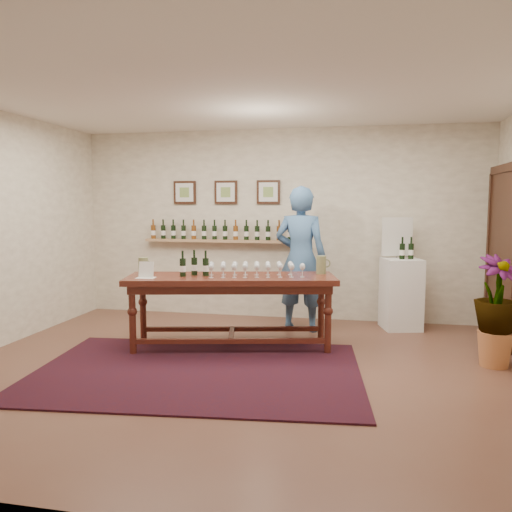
% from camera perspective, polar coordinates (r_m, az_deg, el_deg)
% --- Properties ---
extents(ground, '(6.00, 6.00, 0.00)m').
position_cam_1_polar(ground, '(5.26, -1.77, -12.91)').
color(ground, brown).
rests_on(ground, ground).
extents(room_shell, '(6.00, 6.00, 6.00)m').
position_cam_1_polar(room_shell, '(6.80, 19.60, 0.70)').
color(room_shell, '#F2E8CD').
rests_on(room_shell, ground).
extents(rug, '(3.47, 2.49, 0.02)m').
position_cam_1_polar(rug, '(5.24, -6.68, -12.92)').
color(rug, '#460F0C').
rests_on(rug, ground).
extents(tasting_table, '(2.54, 1.26, 0.86)m').
position_cam_1_polar(tasting_table, '(5.89, -2.85, -3.53)').
color(tasting_table, '#3F180F').
rests_on(tasting_table, ground).
extents(table_glasses, '(1.25, 0.54, 0.17)m').
position_cam_1_polar(table_glasses, '(5.82, -0.56, -1.50)').
color(table_glasses, silver).
rests_on(table_glasses, tasting_table).
extents(table_bottles, '(0.35, 0.27, 0.33)m').
position_cam_1_polar(table_bottles, '(5.90, -7.07, -0.64)').
color(table_bottles, black).
rests_on(table_bottles, tasting_table).
extents(pitcher_left, '(0.16, 0.16, 0.21)m').
position_cam_1_polar(pitcher_left, '(6.04, -12.75, -1.17)').
color(pitcher_left, olive).
rests_on(pitcher_left, tasting_table).
extents(pitcher_right, '(0.17, 0.17, 0.22)m').
position_cam_1_polar(pitcher_right, '(6.07, 7.46, -1.01)').
color(pitcher_right, olive).
rests_on(pitcher_right, tasting_table).
extents(menu_card, '(0.22, 0.17, 0.19)m').
position_cam_1_polar(menu_card, '(5.82, -12.43, -1.54)').
color(menu_card, silver).
rests_on(menu_card, tasting_table).
extents(display_pedestal, '(0.58, 0.58, 0.96)m').
position_cam_1_polar(display_pedestal, '(7.11, 16.24, -4.17)').
color(display_pedestal, white).
rests_on(display_pedestal, ground).
extents(pedestal_bottles, '(0.35, 0.17, 0.33)m').
position_cam_1_polar(pedestal_bottles, '(6.99, 16.84, 1.02)').
color(pedestal_bottles, black).
rests_on(pedestal_bottles, display_pedestal).
extents(info_sign, '(0.42, 0.12, 0.58)m').
position_cam_1_polar(info_sign, '(7.12, 15.83, 2.14)').
color(info_sign, silver).
rests_on(info_sign, display_pedestal).
extents(potted_plant, '(0.73, 0.73, 1.01)m').
position_cam_1_polar(potted_plant, '(5.79, 25.77, -5.67)').
color(potted_plant, '#B76D3D').
rests_on(potted_plant, ground).
extents(person, '(0.77, 0.57, 1.94)m').
position_cam_1_polar(person, '(6.71, 5.13, -0.32)').
color(person, '#3E6493').
rests_on(person, ground).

